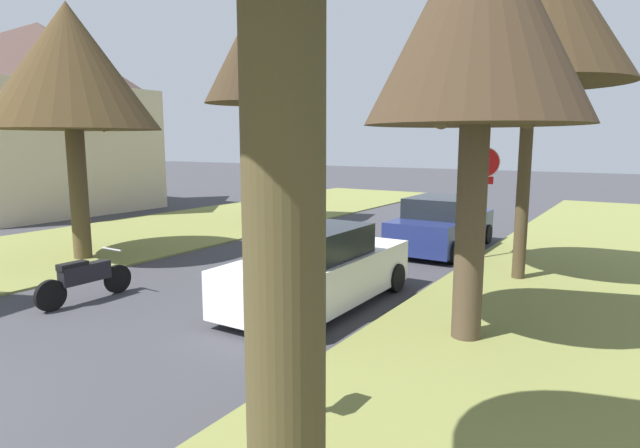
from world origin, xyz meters
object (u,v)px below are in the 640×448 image
parked_sedan_navy (442,225)px  street_tree_left_mid_b (250,61)px  curbside_mailbox (284,335)px  stop_sign_far (484,178)px  street_tree_right_mid_a (480,15)px  street_tree_left_mid_a (70,68)px  parked_sedan_white (318,269)px  parked_motorcycle (85,278)px  street_tree_right_mid_b (534,4)px

parked_sedan_navy → street_tree_left_mid_b: bearing=173.3°
parked_sedan_navy → curbside_mailbox: bearing=-79.9°
stop_sign_far → parked_sedan_navy: bearing=152.7°
street_tree_right_mid_a → street_tree_left_mid_a: street_tree_right_mid_a is taller
street_tree_right_mid_a → stop_sign_far: bearing=103.4°
stop_sign_far → parked_sedan_white: bearing=-105.0°
stop_sign_far → parked_motorcycle: size_ratio=1.45×
street_tree_right_mid_b → curbside_mailbox: 9.42m
parked_motorcycle → curbside_mailbox: (6.06, -1.61, 0.57)m
street_tree_left_mid_a → curbside_mailbox: street_tree_left_mid_a is taller
parked_motorcycle → street_tree_right_mid_b: bearing=42.6°
street_tree_left_mid_a → curbside_mailbox: size_ratio=5.19×
street_tree_right_mid_a → curbside_mailbox: bearing=-104.2°
street_tree_left_mid_b → stop_sign_far: bearing=-9.9°
street_tree_right_mid_a → street_tree_right_mid_b: bearing=91.3°
stop_sign_far → street_tree_right_mid_b: street_tree_right_mid_b is taller
curbside_mailbox → street_tree_left_mid_a: bearing=157.9°
street_tree_left_mid_b → curbside_mailbox: (9.74, -11.22, -5.05)m
street_tree_left_mid_b → parked_sedan_navy: street_tree_left_mid_b is taller
street_tree_left_mid_b → curbside_mailbox: size_ratio=6.14×
parked_sedan_white → street_tree_left_mid_b: bearing=136.3°
street_tree_right_mid_a → parked_motorcycle: bearing=-163.8°
street_tree_left_mid_b → parked_sedan_navy: bearing=-6.7°
parked_sedan_white → curbside_mailbox: parked_sedan_white is taller
street_tree_right_mid_b → street_tree_left_mid_b: 11.06m
street_tree_right_mid_a → parked_sedan_white: (-2.96, 0.23, -4.25)m
stop_sign_far → curbside_mailbox: (0.50, -9.61, -1.13)m
parked_sedan_navy → curbside_mailbox: parked_sedan_navy is taller
parked_sedan_navy → curbside_mailbox: (1.84, -10.30, 0.33)m
curbside_mailbox → parked_sedan_navy: bearing=100.1°
street_tree_right_mid_a → parked_motorcycle: 8.55m
stop_sign_far → street_tree_left_mid_a: (-9.07, -5.72, 2.82)m
parked_motorcycle → curbside_mailbox: curbside_mailbox is taller
street_tree_left_mid_a → parked_sedan_navy: bearing=39.7°
stop_sign_far → parked_sedan_white: (-1.54, -5.74, -1.47)m
parked_sedan_white → parked_motorcycle: size_ratio=2.15×
stop_sign_far → street_tree_right_mid_a: size_ratio=0.45×
street_tree_right_mid_b → stop_sign_far: bearing=128.6°
stop_sign_far → parked_motorcycle: stop_sign_far is taller
stop_sign_far → parked_motorcycle: bearing=-124.8°
parked_sedan_navy → parked_sedan_white: bearing=-91.8°
parked_sedan_navy → parked_motorcycle: parked_sedan_navy is taller
stop_sign_far → street_tree_right_mid_b: (1.32, -1.66, 3.85)m
street_tree_right_mid_a → street_tree_left_mid_b: (-10.66, 7.58, 1.13)m
street_tree_right_mid_b → parked_motorcycle: size_ratio=3.76×
stop_sign_far → street_tree_left_mid_a: bearing=-147.8°
street_tree_right_mid_b → parked_sedan_navy: bearing=138.6°
street_tree_right_mid_b → parked_sedan_white: street_tree_right_mid_b is taller
street_tree_left_mid_a → parked_motorcycle: 6.16m
street_tree_left_mid_a → street_tree_left_mid_b: size_ratio=0.85×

